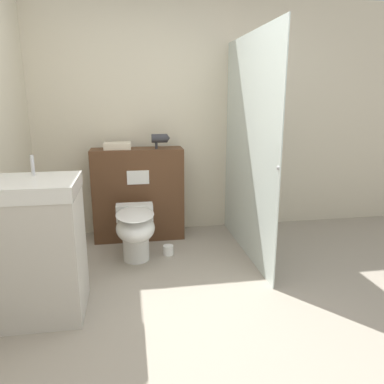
% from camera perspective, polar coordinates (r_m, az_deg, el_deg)
% --- Properties ---
extents(ground_plane, '(12.00, 12.00, 0.00)m').
position_cam_1_polar(ground_plane, '(2.61, 0.64, -20.30)').
color(ground_plane, '#9E9384').
extents(wall_back, '(8.00, 0.06, 2.50)m').
position_cam_1_polar(wall_back, '(4.14, -4.29, 11.09)').
color(wall_back, beige).
rests_on(wall_back, ground_plane).
extents(partition_panel, '(0.94, 0.30, 0.97)m').
position_cam_1_polar(partition_panel, '(3.98, -8.17, -0.33)').
color(partition_panel, '#51331E').
rests_on(partition_panel, ground_plane).
extents(shower_glass, '(0.04, 1.54, 2.03)m').
position_cam_1_polar(shower_glass, '(3.52, 8.56, 6.53)').
color(shower_glass, silver).
rests_on(shower_glass, ground_plane).
extents(toilet, '(0.35, 0.61, 0.48)m').
position_cam_1_polar(toilet, '(3.46, -8.61, -5.67)').
color(toilet, white).
rests_on(toilet, ground_plane).
extents(sink_vanity, '(0.61, 0.53, 1.10)m').
position_cam_1_polar(sink_vanity, '(2.78, -22.67, -7.96)').
color(sink_vanity, beige).
rests_on(sink_vanity, ground_plane).
extents(hair_drier, '(0.19, 0.09, 0.15)m').
position_cam_1_polar(hair_drier, '(3.85, -4.86, 8.11)').
color(hair_drier, '#2D2D33').
rests_on(hair_drier, partition_panel).
extents(folded_towel, '(0.27, 0.20, 0.06)m').
position_cam_1_polar(folded_towel, '(3.89, -11.30, 6.92)').
color(folded_towel, beige).
rests_on(folded_towel, partition_panel).
extents(spare_toilet_roll, '(0.10, 0.10, 0.09)m').
position_cam_1_polar(spare_toilet_roll, '(3.66, -3.64, -8.81)').
color(spare_toilet_roll, white).
rests_on(spare_toilet_roll, ground_plane).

